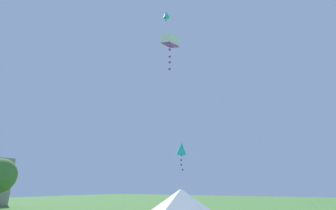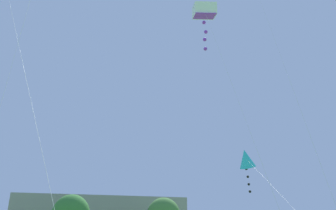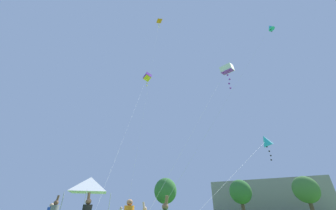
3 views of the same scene
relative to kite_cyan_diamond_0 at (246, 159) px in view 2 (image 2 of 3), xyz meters
The scene contains 2 objects.
kite_cyan_diamond_0 is the anchor object (origin of this frame).
kite_white_box_3 9.91m from the kite_cyan_diamond_0, behind, with size 4.33×13.48×17.50m.
Camera 2 is at (-2.81, -3.81, 3.22)m, focal length 35.00 mm.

